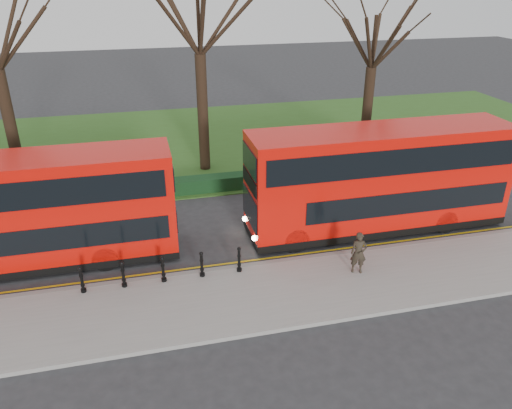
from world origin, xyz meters
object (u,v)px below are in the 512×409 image
object	(u,v)px
bollard_row	(163,270)
bus_lead	(26,213)
pedestrian	(359,253)
bus_rear	(379,180)

from	to	relation	value
bollard_row	bus_lead	bearing A→B (deg)	151.05
pedestrian	bus_lead	bearing A→B (deg)	-179.83
bollard_row	bus_lead	size ratio (longest dim) A/B	0.53
bus_lead	pedestrian	bearing A→B (deg)	-17.46
bus_rear	pedestrian	world-z (taller)	bus_rear
bollard_row	bus_rear	distance (m)	10.04
bollard_row	bus_rear	bearing A→B (deg)	13.55
bus_rear	pedestrian	size ratio (longest dim) A/B	6.97
bollard_row	pedestrian	size ratio (longest dim) A/B	3.53
bollard_row	pedestrian	bearing A→B (deg)	-8.79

